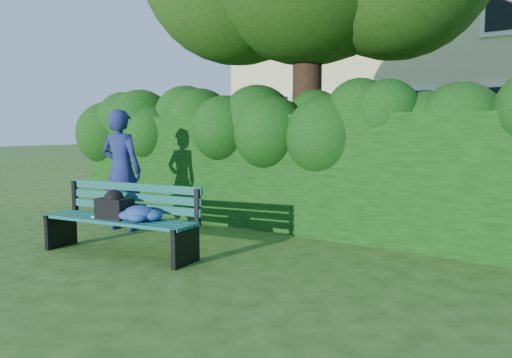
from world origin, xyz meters
The scene contains 4 objects.
ground centered at (0.00, 0.00, 0.00)m, with size 80.00×80.00×0.00m, color #294815.
hedge centered at (0.00, 2.20, 0.90)m, with size 10.00×1.00×1.80m.
park_bench centered at (-1.24, -0.51, 0.51)m, with size 2.19×0.89×0.89m.
man_reading centered at (-2.53, 0.49, 0.95)m, with size 0.69×0.45×1.89m, color navy.
Camera 1 is at (3.75, -4.53, 1.60)m, focal length 35.00 mm.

